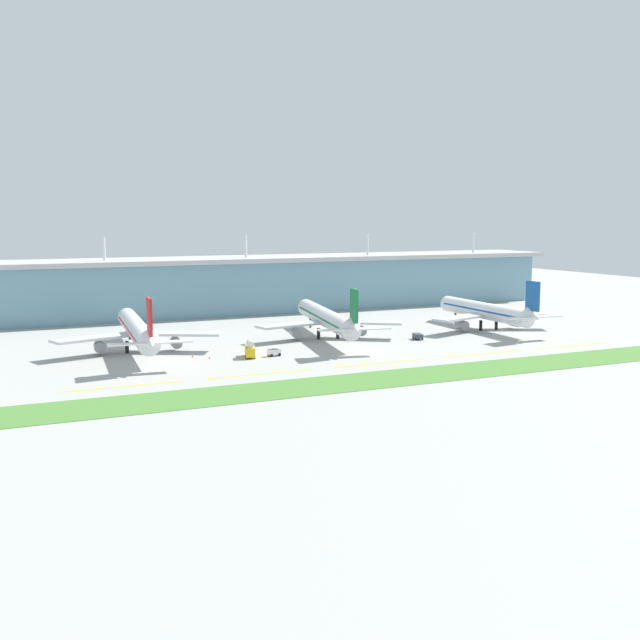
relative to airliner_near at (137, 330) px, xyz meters
name	(u,v)px	position (x,y,z in m)	size (l,w,h in m)	color
ground_plane	(368,355)	(58.66, -32.14, -6.46)	(600.00, 600.00, 0.00)	#9E9E99
terminal_building	(242,284)	(58.66, 77.86, 5.17)	(288.00, 34.00, 31.84)	#6693A8
airliner_near	(137,330)	(0.00, 0.00, 0.00)	(48.60, 70.87, 18.90)	white
airliner_middle	(327,318)	(61.07, 0.17, 0.00)	(47.86, 71.88, 18.90)	silver
airliner_far	(487,311)	(119.82, -5.88, -0.01)	(48.74, 59.74, 18.90)	white
taxiway_stripe_west	(123,386)	(-12.34, -44.73, -6.44)	(28.00, 0.70, 0.04)	yellow
taxiway_stripe_mid_west	(261,374)	(21.66, -44.73, -6.44)	(28.00, 0.70, 0.04)	yellow
taxiway_stripe_centre	(380,363)	(55.66, -44.73, -6.44)	(28.00, 0.70, 0.04)	yellow
taxiway_stripe_mid_east	(484,354)	(89.66, -44.73, -6.44)	(28.00, 0.70, 0.04)	yellow
taxiway_stripe_east	(574,345)	(123.66, -44.73, -6.44)	(28.00, 0.70, 0.04)	yellow
grass_verge	(427,375)	(58.66, -62.94, -6.41)	(300.00, 18.00, 0.10)	#477A33
baggage_cart	(274,352)	(33.54, -23.11, -5.19)	(3.75, 2.28, 2.48)	silver
fuel_truck	(250,349)	(26.81, -21.91, -4.19)	(4.57, 7.64, 4.95)	gold
pushback_tug	(418,336)	(86.42, -14.51, -5.36)	(3.44, 4.86, 1.85)	#333842
safety_cone_left_wingtip	(193,356)	(12.24, -14.80, -6.11)	(0.56, 0.56, 0.70)	orange
safety_cone_nose_front	(210,357)	(15.92, -19.08, -6.11)	(0.56, 0.56, 0.70)	orange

